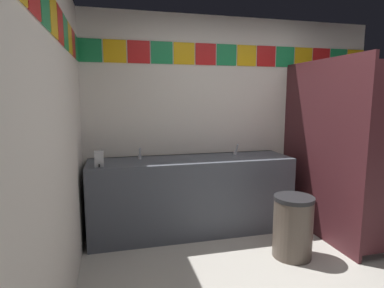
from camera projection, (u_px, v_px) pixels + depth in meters
wall_back at (234, 120)px, 3.99m from camera, size 3.67×0.09×2.50m
wall_side at (46, 148)px, 1.83m from camera, size 0.09×3.47×2.50m
vanity_counter at (192, 195)px, 3.63m from camera, size 2.29×0.60×0.86m
faucet_left at (140, 155)px, 3.51m from camera, size 0.04×0.10×0.14m
faucet_right at (236, 151)px, 3.78m from camera, size 0.04×0.10×0.14m
soap_dispenser at (99, 159)px, 3.14m from camera, size 0.09×0.09×0.16m
stall_divider at (348, 153)px, 3.29m from camera, size 0.92×1.41×1.95m
toilet at (340, 195)px, 4.04m from camera, size 0.39×0.49×0.74m
trash_bin at (293, 227)px, 3.07m from camera, size 0.38×0.38×0.61m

